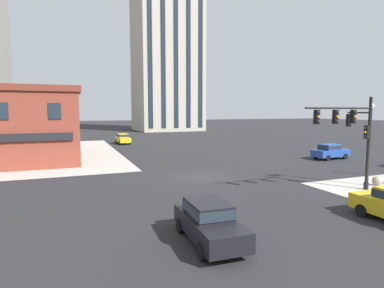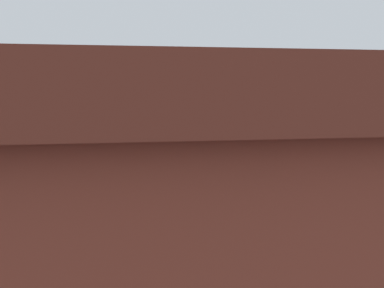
# 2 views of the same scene
# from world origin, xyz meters

# --- Properties ---
(ground_plane) EXTENTS (320.00, 320.00, 0.00)m
(ground_plane) POSITION_xyz_m (0.00, 0.00, 0.00)
(ground_plane) COLOR #262628
(sidewalk_corner_slab) EXTENTS (20.00, 19.00, 0.02)m
(sidewalk_corner_slab) POSITION_xyz_m (16.00, -14.50, 0.00)
(sidewalk_corner_slab) COLOR #B7B2A8
(sidewalk_corner_slab) RESTS_ON ground
(traffic_signal_main) EXTENTS (5.64, 2.09, 6.32)m
(traffic_signal_main) POSITION_xyz_m (7.64, -8.01, 4.09)
(traffic_signal_main) COLOR black
(traffic_signal_main) RESTS_ON ground
(bollard_sphere_curb_a) EXTENTS (0.66, 0.66, 0.66)m
(bollard_sphere_curb_a) POSITION_xyz_m (10.67, -7.61, 0.33)
(bollard_sphere_curb_a) COLOR gray
(bollard_sphere_curb_a) RESTS_ON ground
(bollard_sphere_curb_b) EXTENTS (0.66, 0.66, 0.66)m
(bollard_sphere_curb_b) POSITION_xyz_m (12.16, -7.84, 0.33)
(bollard_sphere_curb_b) COLOR gray
(bollard_sphere_curb_b) RESTS_ON ground
(bollard_sphere_curb_c) EXTENTS (0.66, 0.66, 0.66)m
(bollard_sphere_curb_c) POSITION_xyz_m (13.62, -7.62, 0.33)
(bollard_sphere_curb_c) COLOR gray
(bollard_sphere_curb_c) RESTS_ON ground
(bollard_sphere_curb_d) EXTENTS (0.66, 0.66, 0.66)m
(bollard_sphere_curb_d) POSITION_xyz_m (15.61, -7.58, 0.33)
(bollard_sphere_curb_d) COLOR gray
(bollard_sphere_curb_d) RESTS_ON ground
(bench_near_signal) EXTENTS (1.84, 0.65, 0.49)m
(bench_near_signal) POSITION_xyz_m (13.45, -9.22, 0.33)
(bench_near_signal) COLOR #8E6B4C
(bench_near_signal) RESTS_ON ground
(bench_mid_block) EXTENTS (1.81, 0.51, 0.49)m
(bench_mid_block) POSITION_xyz_m (16.47, -9.56, 0.33)
(bench_mid_block) COLOR #8E6B4C
(bench_mid_block) RESTS_ON ground
(pedestrian_near_bench) EXTENTS (0.44, 0.39, 1.65)m
(pedestrian_near_bench) POSITION_xyz_m (20.64, -10.40, 0.94)
(pedestrian_near_bench) COLOR black
(pedestrian_near_bench) RESTS_ON ground
(pedestrian_at_curb) EXTENTS (0.23, 0.55, 1.58)m
(pedestrian_at_curb) POSITION_xyz_m (14.11, -13.72, 0.90)
(pedestrian_at_curb) COLOR #232847
(pedestrian_at_curb) RESTS_ON ground
(pedestrian_walking_east) EXTENTS (0.48, 0.35, 1.66)m
(pedestrian_walking_east) POSITION_xyz_m (13.77, -19.85, 0.95)
(pedestrian_walking_east) COLOR gray
(pedestrian_walking_east) RESTS_ON ground
(pedestrian_with_bag) EXTENTS (0.30, 0.52, 1.76)m
(pedestrian_with_bag) POSITION_xyz_m (14.18, -16.96, 1.02)
(pedestrian_with_bag) COLOR gray
(pedestrian_with_bag) RESTS_ON ground
(pedestrian_by_lamp) EXTENTS (0.33, 0.50, 1.55)m
(pedestrian_by_lamp) POSITION_xyz_m (13.12, -11.35, 0.87)
(pedestrian_by_lamp) COLOR black
(pedestrian_by_lamp) RESTS_ON ground
(street_lamp_corner_near) EXTENTS (0.36, 0.36, 5.93)m
(street_lamp_corner_near) POSITION_xyz_m (10.00, -7.36, 3.67)
(street_lamp_corner_near) COLOR black
(street_lamp_corner_near) RESTS_ON ground
(street_lamp_mid_sidewalk) EXTENTS (0.36, 0.36, 5.25)m
(street_lamp_mid_sidewalk) POSITION_xyz_m (15.16, -7.53, 3.30)
(street_lamp_mid_sidewalk) COLOR black
(street_lamp_mid_sidewalk) RESTS_ON ground
(street_lamp_corner_far) EXTENTS (0.36, 0.36, 5.36)m
(street_lamp_corner_far) POSITION_xyz_m (22.08, -7.64, 3.36)
(street_lamp_corner_far) COLOR black
(street_lamp_corner_far) RESTS_ON ground
(car_main_northbound_near) EXTENTS (4.53, 2.15, 1.68)m
(car_main_northbound_near) POSITION_xyz_m (17.26, 3.35, 0.92)
(car_main_northbound_near) COLOR #23479E
(car_main_northbound_near) RESTS_ON ground
(car_main_southbound_near) EXTENTS (4.51, 2.12, 1.68)m
(car_main_southbound_near) POSITION_xyz_m (20.89, -3.80, 0.92)
(car_main_southbound_near) COLOR gold
(car_main_southbound_near) RESTS_ON ground
(car_cross_eastbound) EXTENTS (1.94, 4.43, 1.68)m
(car_cross_eastbound) POSITION_xyz_m (4.55, -13.62, 0.92)
(car_cross_eastbound) COLOR gold
(car_cross_eastbound) RESTS_ON ground
(storefront_block_near_corner) EXTENTS (25.97, 18.33, 7.76)m
(storefront_block_near_corner) POSITION_xyz_m (-21.73, 16.94, 3.89)
(storefront_block_near_corner) COLOR brown
(storefront_block_near_corner) RESTS_ON ground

